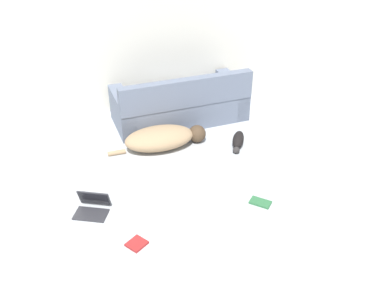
# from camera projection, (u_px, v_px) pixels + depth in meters

# --- Properties ---
(wall_back) EXTENTS (6.96, 0.06, 2.67)m
(wall_back) POSITION_uv_depth(u_px,v_px,m) (127.00, 23.00, 6.04)
(wall_back) COLOR silver
(wall_back) RESTS_ON ground_plane
(couch) EXTENTS (1.96, 0.99, 0.78)m
(couch) POSITION_uv_depth(u_px,v_px,m) (180.00, 105.00, 6.24)
(couch) COLOR slate
(couch) RESTS_ON ground_plane
(dog) EXTENTS (1.34, 0.52, 0.29)m
(dog) POSITION_uv_depth(u_px,v_px,m) (163.00, 138.00, 5.65)
(dog) COLOR #A38460
(dog) RESTS_ON ground_plane
(cat) EXTENTS (0.32, 0.53, 0.16)m
(cat) POSITION_uv_depth(u_px,v_px,m) (238.00, 140.00, 5.72)
(cat) COLOR black
(cat) RESTS_ON ground_plane
(laptop_open) EXTENTS (0.44, 0.41, 0.22)m
(laptop_open) POSITION_uv_depth(u_px,v_px,m) (93.00, 205.00, 4.57)
(laptop_open) COLOR #2D2D33
(laptop_open) RESTS_ON ground_plane
(book_green) EXTENTS (0.26, 0.25, 0.02)m
(book_green) POSITION_uv_depth(u_px,v_px,m) (260.00, 202.00, 4.70)
(book_green) COLOR #2D663D
(book_green) RESTS_ON ground_plane
(book_red) EXTENTS (0.24, 0.24, 0.02)m
(book_red) POSITION_uv_depth(u_px,v_px,m) (137.00, 244.00, 4.16)
(book_red) COLOR maroon
(book_red) RESTS_ON ground_plane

